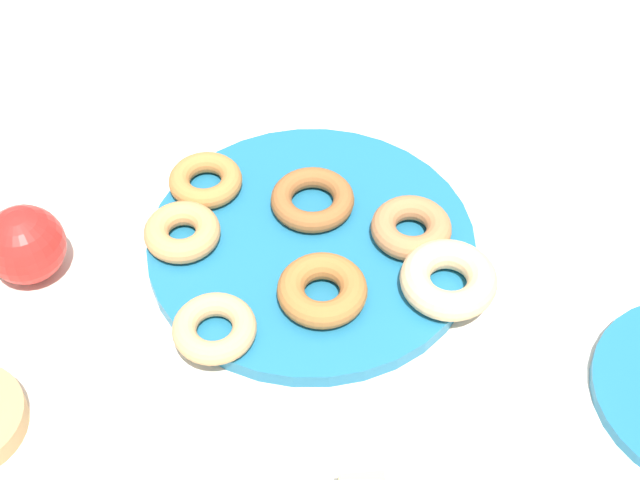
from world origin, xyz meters
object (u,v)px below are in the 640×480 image
(donut_0, at_px, (313,199))
(apple, at_px, (25,245))
(donut_4, at_px, (214,328))
(donut_5, at_px, (448,280))
(donut_2, at_px, (322,290))
(donut_plate, at_px, (312,244))
(donut_1, at_px, (206,180))
(donut_3, at_px, (411,228))
(donut_6, at_px, (182,232))

(donut_0, distance_m, apple, 0.29)
(donut_4, xyz_separation_m, donut_5, (-0.23, 0.01, 0.00))
(donut_0, height_order, donut_2, donut_2)
(donut_plate, height_order, donut_0, donut_0)
(donut_plate, distance_m, donut_1, 0.14)
(donut_2, distance_m, donut_4, 0.11)
(donut_0, height_order, donut_4, same)
(donut_plate, height_order, donut_4, donut_4)
(donut_3, bearing_deg, donut_2, 24.67)
(donut_3, relative_size, apple, 1.03)
(donut_4, bearing_deg, donut_1, -99.92)
(donut_0, xyz_separation_m, apple, (0.29, -0.01, 0.01))
(donut_5, bearing_deg, donut_0, -57.11)
(donut_3, height_order, donut_6, same)
(donut_0, height_order, donut_3, donut_3)
(donut_1, relative_size, donut_6, 1.01)
(donut_2, xyz_separation_m, donut_4, (0.11, 0.01, -0.00))
(donut_plate, distance_m, donut_3, 0.10)
(donut_plate, distance_m, donut_4, 0.15)
(donut_2, relative_size, apple, 1.09)
(donut_plate, height_order, donut_6, donut_6)
(donut_1, relative_size, donut_2, 0.90)
(donut_1, height_order, donut_2, donut_2)
(donut_2, bearing_deg, donut_6, -45.07)
(donut_3, bearing_deg, donut_5, 97.25)
(donut_plate, relative_size, donut_4, 4.27)
(donut_1, bearing_deg, donut_plate, 130.27)
(donut_2, distance_m, donut_5, 0.12)
(donut_4, distance_m, donut_5, 0.23)
(donut_2, distance_m, donut_3, 0.12)
(donut_1, xyz_separation_m, donut_2, (-0.08, 0.18, 0.00))
(donut_plate, height_order, donut_5, donut_5)
(donut_1, xyz_separation_m, donut_4, (0.03, 0.19, 0.00))
(apple, bearing_deg, donut_0, 177.42)
(donut_plate, xyz_separation_m, apple, (0.28, -0.06, 0.03))
(donut_5, bearing_deg, donut_6, -30.65)
(apple, bearing_deg, donut_2, 153.35)
(donut_1, bearing_deg, donut_5, 133.50)
(donut_6, bearing_deg, donut_plate, 164.01)
(donut_plate, bearing_deg, donut_5, 136.44)
(donut_3, distance_m, donut_6, 0.23)
(donut_1, bearing_deg, donut_2, 112.48)
(donut_4, bearing_deg, donut_6, -87.74)
(donut_3, distance_m, donut_4, 0.23)
(donut_5, bearing_deg, donut_plate, -43.56)
(donut_4, relative_size, donut_5, 0.84)
(donut_4, xyz_separation_m, donut_6, (0.00, -0.13, 0.00))
(donut_plate, height_order, donut_2, donut_2)
(donut_plate, distance_m, apple, 0.29)
(donut_0, relative_size, apple, 1.10)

